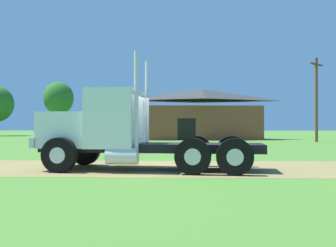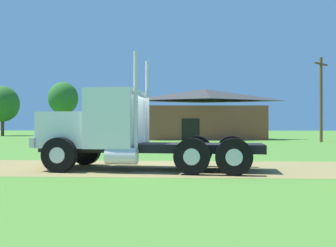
% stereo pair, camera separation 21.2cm
% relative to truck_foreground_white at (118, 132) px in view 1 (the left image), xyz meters
% --- Properties ---
extents(ground_plane, '(200.00, 200.00, 0.00)m').
position_rel_truck_foreground_white_xyz_m(ground_plane, '(0.97, 0.46, -1.28)').
color(ground_plane, '#4C812E').
extents(dirt_track, '(120.00, 5.16, 0.01)m').
position_rel_truck_foreground_white_xyz_m(dirt_track, '(0.97, 0.46, -1.28)').
color(dirt_track, olive).
rests_on(dirt_track, ground_plane).
extents(truck_foreground_white, '(7.66, 3.25, 3.84)m').
position_rel_truck_foreground_white_xyz_m(truck_foreground_white, '(0.00, 0.00, 0.00)').
color(truck_foreground_white, black).
rests_on(truck_foreground_white, ground_plane).
extents(shed_building, '(13.21, 6.39, 5.43)m').
position_rel_truck_foreground_white_xyz_m(shed_building, '(4.23, 28.14, 1.34)').
color(shed_building, brown).
rests_on(shed_building, ground_plane).
extents(utility_pole_near, '(1.68, 1.63, 7.68)m').
position_rel_truck_foreground_white_xyz_m(utility_pole_near, '(14.41, 22.13, 2.81)').
color(utility_pole_near, brown).
rests_on(utility_pole_near, ground_plane).
extents(tree_mid, '(3.38, 3.38, 6.49)m').
position_rel_truck_foreground_white_xyz_m(tree_mid, '(-11.95, 29.77, 3.31)').
color(tree_mid, '#513823').
rests_on(tree_mid, ground_plane).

